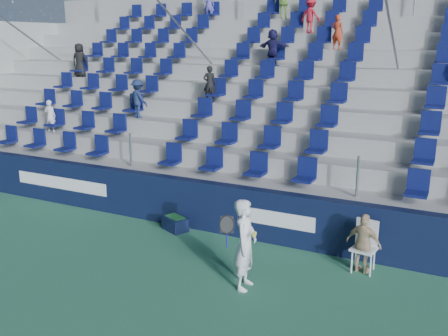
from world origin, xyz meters
name	(u,v)px	position (x,y,z in m)	size (l,w,h in m)	color
ground	(147,289)	(0.00, 0.00, 0.00)	(70.00, 70.00, 0.00)	#307150
sponsor_wall	(223,209)	(0.00, 3.15, 0.60)	(24.00, 0.32, 1.20)	black
grandstand	(295,116)	(0.00, 8.24, 2.13)	(24.00, 8.17, 6.63)	#999994
tennis_player	(245,244)	(1.60, 0.88, 0.86)	(0.69, 0.67, 1.72)	silver
line_judge_chair	(365,242)	(3.43, 2.66, 0.59)	(0.51, 0.53, 1.03)	white
line_judge	(364,244)	(3.43, 2.50, 0.61)	(0.71, 0.30, 1.22)	tan
ball_bin	(175,223)	(-1.10, 2.75, 0.19)	(0.73, 0.62, 0.35)	#0F1737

